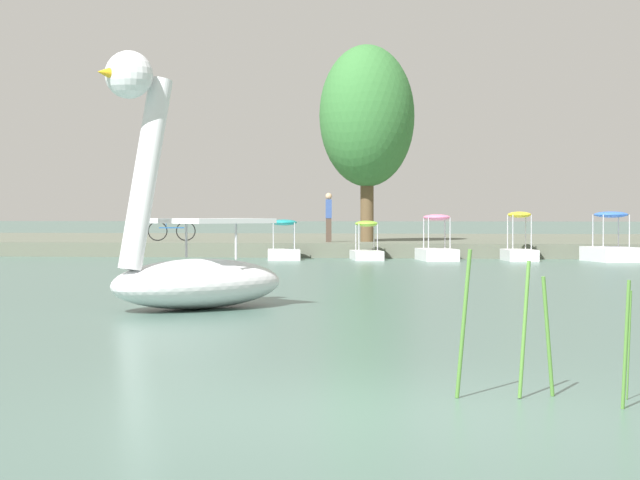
# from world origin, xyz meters

# --- Properties ---
(ground_plane) EXTENTS (424.29, 424.29, 0.00)m
(ground_plane) POSITION_xyz_m (0.00, 0.00, 0.00)
(ground_plane) COLOR #47665B
(shore_bank_far) EXTENTS (116.86, 19.54, 0.51)m
(shore_bank_far) POSITION_xyz_m (0.00, 41.24, 0.26)
(shore_bank_far) COLOR #5B6051
(shore_bank_far) RESTS_ON ground_plane
(swan_boat) EXTENTS (3.32, 3.52, 4.07)m
(swan_boat) POSITION_xyz_m (-3.95, 9.52, 0.89)
(swan_boat) COLOR white
(swan_boat) RESTS_ON ground_plane
(pedal_boat_blue) EXTENTS (1.86, 2.40, 1.61)m
(pedal_boat_blue) POSITION_xyz_m (5.10, 29.80, 0.43)
(pedal_boat_blue) COLOR white
(pedal_boat_blue) RESTS_ON ground_plane
(pedal_boat_yellow) EXTENTS (1.22, 1.94, 1.61)m
(pedal_boat_yellow) POSITION_xyz_m (2.19, 29.99, 0.47)
(pedal_boat_yellow) COLOR white
(pedal_boat_yellow) RESTS_ON ground_plane
(pedal_boat_pink) EXTENTS (1.53, 2.16, 1.52)m
(pedal_boat_pink) POSITION_xyz_m (-0.49, 29.86, 0.41)
(pedal_boat_pink) COLOR white
(pedal_boat_pink) RESTS_ON ground_plane
(pedal_boat_lime) EXTENTS (1.31, 2.03, 1.30)m
(pedal_boat_lime) POSITION_xyz_m (-2.83, 30.18, 0.41)
(pedal_boat_lime) COLOR white
(pedal_boat_lime) RESTS_ON ground_plane
(pedal_boat_teal) EXTENTS (1.34, 1.90, 1.34)m
(pedal_boat_teal) POSITION_xyz_m (-5.59, 29.92, 0.42)
(pedal_boat_teal) COLOR white
(pedal_boat_teal) RESTS_ON ground_plane
(tree_broadleaf_behind_dock) EXTENTS (4.36, 4.71, 7.18)m
(tree_broadleaf_behind_dock) POSITION_xyz_m (-3.14, 33.90, 5.08)
(tree_broadleaf_behind_dock) COLOR brown
(tree_broadleaf_behind_dock) RESTS_ON shore_bank_far
(person_on_path) EXTENTS (0.24, 0.24, 1.77)m
(person_on_path) POSITION_xyz_m (-4.45, 33.08, 1.48)
(person_on_path) COLOR #47382D
(person_on_path) RESTS_ON shore_bank_far
(bicycle_parked) EXTENTS (1.75, 0.49, 0.75)m
(bicycle_parked) POSITION_xyz_m (-10.55, 34.30, 0.89)
(bicycle_parked) COLOR black
(bicycle_parked) RESTS_ON shore_bank_far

